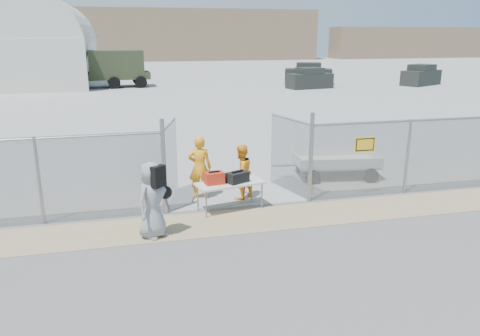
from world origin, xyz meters
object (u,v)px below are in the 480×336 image
object	(u,v)px
utility_trailer	(335,164)
security_worker_left	(200,167)
security_worker_right	(241,172)
folding_table	(230,196)
visitor	(153,200)

from	to	relation	value
utility_trailer	security_worker_left	bearing A→B (deg)	-159.21
security_worker_left	security_worker_right	xyz separation A→B (m)	(1.12, -0.32, -0.12)
folding_table	utility_trailer	size ratio (longest dim) A/B	0.52
security_worker_right	utility_trailer	bearing A→B (deg)	170.05
security_worker_right	visitor	bearing A→B (deg)	8.19
folding_table	security_worker_right	size ratio (longest dim) A/B	1.15
security_worker_left	utility_trailer	size ratio (longest dim) A/B	0.53
folding_table	security_worker_left	xyz separation A→B (m)	(-0.63, 1.12, 0.52)
visitor	security_worker_left	bearing A→B (deg)	17.30
utility_trailer	folding_table	bearing A→B (deg)	-143.56
security_worker_right	visitor	size ratio (longest dim) A/B	0.87
security_worker_left	security_worker_right	size ratio (longest dim) A/B	1.16
security_worker_left	utility_trailer	bearing A→B (deg)	-148.70
visitor	folding_table	bearing A→B (deg)	-9.80
visitor	utility_trailer	world-z (taller)	visitor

